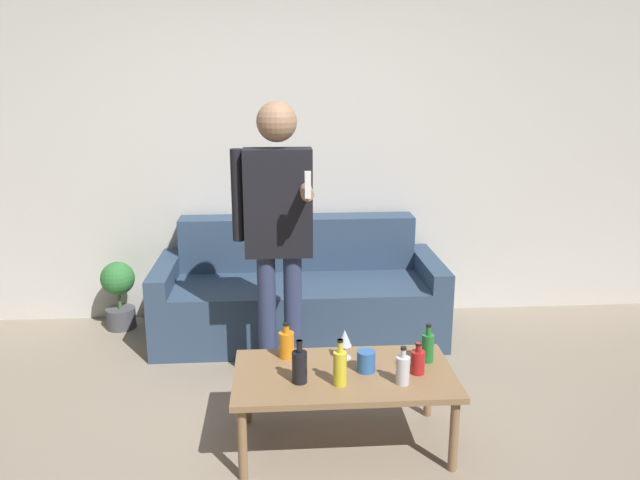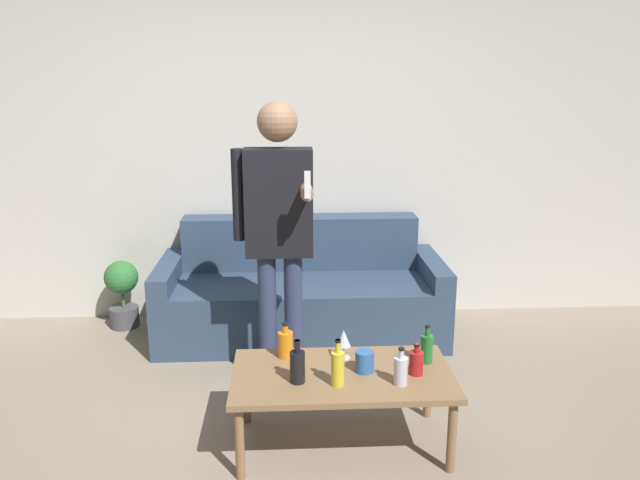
% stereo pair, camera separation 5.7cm
% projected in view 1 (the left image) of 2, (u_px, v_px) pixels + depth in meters
% --- Properties ---
extents(ground_plane, '(16.00, 16.00, 0.00)m').
position_uv_depth(ground_plane, '(288.00, 471.00, 2.96)').
color(ground_plane, gray).
extents(wall_back, '(8.00, 0.06, 2.70)m').
position_uv_depth(wall_back, '(280.00, 141.00, 4.63)').
color(wall_back, silver).
rests_on(wall_back, ground_plane).
extents(couch, '(2.01, 0.82, 0.81)m').
position_uv_depth(couch, '(299.00, 294.00, 4.50)').
color(couch, '#334760').
rests_on(couch, ground_plane).
extents(coffee_table, '(1.09, 0.60, 0.40)m').
position_uv_depth(coffee_table, '(344.00, 380.00, 3.09)').
color(coffee_table, '#8E6B47').
rests_on(coffee_table, ground_plane).
extents(bottle_orange, '(0.06, 0.06, 0.23)m').
position_uv_depth(bottle_orange, '(340.00, 367.00, 2.93)').
color(bottle_orange, yellow).
rests_on(bottle_orange, coffee_table).
extents(bottle_green, '(0.07, 0.07, 0.16)m').
position_uv_depth(bottle_green, '(418.00, 361.00, 3.06)').
color(bottle_green, '#B21E1E').
rests_on(bottle_green, coffee_table).
extents(bottle_dark, '(0.06, 0.06, 0.20)m').
position_uv_depth(bottle_dark, '(428.00, 347.00, 3.18)').
color(bottle_dark, '#23752D').
rests_on(bottle_dark, coffee_table).
extents(bottle_yellow, '(0.07, 0.07, 0.19)m').
position_uv_depth(bottle_yellow, '(403.00, 369.00, 2.95)').
color(bottle_yellow, silver).
rests_on(bottle_yellow, coffee_table).
extents(bottle_red, '(0.07, 0.07, 0.21)m').
position_uv_depth(bottle_red, '(300.00, 366.00, 2.96)').
color(bottle_red, black).
rests_on(bottle_red, coffee_table).
extents(bottle_clear, '(0.08, 0.08, 0.19)m').
position_uv_depth(bottle_clear, '(286.00, 344.00, 3.23)').
color(bottle_clear, orange).
rests_on(bottle_clear, coffee_table).
extents(wine_glass_near, '(0.08, 0.08, 0.16)m').
position_uv_depth(wine_glass_near, '(345.00, 339.00, 3.21)').
color(wine_glass_near, silver).
rests_on(wine_glass_near, coffee_table).
extents(cup_on_table, '(0.09, 0.09, 0.11)m').
position_uv_depth(cup_on_table, '(366.00, 361.00, 3.08)').
color(cup_on_table, '#3366B2').
rests_on(cup_on_table, coffee_table).
extents(person_standing_front, '(0.45, 0.43, 1.69)m').
position_uv_depth(person_standing_front, '(278.00, 222.00, 3.55)').
color(person_standing_front, navy).
rests_on(person_standing_front, ground_plane).
extents(potted_plant, '(0.25, 0.25, 0.51)m').
position_uv_depth(potted_plant, '(119.00, 291.00, 4.59)').
color(potted_plant, '#4C4C51').
rests_on(potted_plant, ground_plane).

